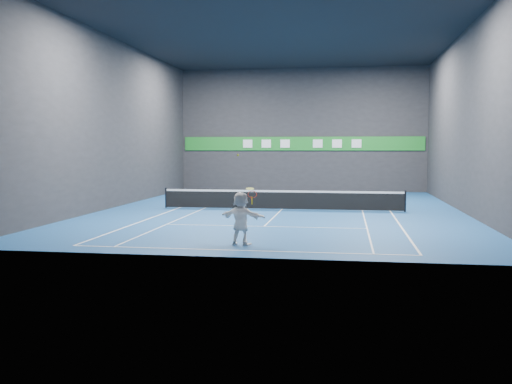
% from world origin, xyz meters
% --- Properties ---
extents(ground, '(26.00, 26.00, 0.00)m').
position_xyz_m(ground, '(0.00, 0.00, 0.00)').
color(ground, navy).
rests_on(ground, ground).
extents(ceiling, '(26.00, 26.00, 0.00)m').
position_xyz_m(ceiling, '(0.00, 0.00, 9.00)').
color(ceiling, black).
rests_on(ceiling, ground).
extents(wall_back, '(18.00, 0.10, 9.00)m').
position_xyz_m(wall_back, '(0.00, 13.00, 4.50)').
color(wall_back, '#28272A').
rests_on(wall_back, ground).
extents(wall_front, '(18.00, 0.10, 9.00)m').
position_xyz_m(wall_front, '(0.00, -13.00, 4.50)').
color(wall_front, '#28272A').
rests_on(wall_front, ground).
extents(wall_left, '(0.10, 26.00, 9.00)m').
position_xyz_m(wall_left, '(-9.00, 0.00, 4.50)').
color(wall_left, '#28272A').
rests_on(wall_left, ground).
extents(wall_right, '(0.10, 26.00, 9.00)m').
position_xyz_m(wall_right, '(9.00, 0.00, 4.50)').
color(wall_right, '#28272A').
rests_on(wall_right, ground).
extents(baseline_near, '(10.98, 0.08, 0.01)m').
position_xyz_m(baseline_near, '(0.00, -11.89, 0.00)').
color(baseline_near, white).
rests_on(baseline_near, ground).
extents(baseline_far, '(10.98, 0.08, 0.01)m').
position_xyz_m(baseline_far, '(0.00, 11.89, 0.00)').
color(baseline_far, white).
rests_on(baseline_far, ground).
extents(sideline_doubles_left, '(0.08, 23.78, 0.01)m').
position_xyz_m(sideline_doubles_left, '(-5.49, 0.00, 0.00)').
color(sideline_doubles_left, white).
rests_on(sideline_doubles_left, ground).
extents(sideline_doubles_right, '(0.08, 23.78, 0.01)m').
position_xyz_m(sideline_doubles_right, '(5.49, 0.00, 0.00)').
color(sideline_doubles_right, white).
rests_on(sideline_doubles_right, ground).
extents(sideline_singles_left, '(0.06, 23.78, 0.01)m').
position_xyz_m(sideline_singles_left, '(-4.11, 0.00, 0.00)').
color(sideline_singles_left, white).
rests_on(sideline_singles_left, ground).
extents(sideline_singles_right, '(0.06, 23.78, 0.01)m').
position_xyz_m(sideline_singles_right, '(4.11, 0.00, 0.00)').
color(sideline_singles_right, white).
rests_on(sideline_singles_right, ground).
extents(service_line_near, '(8.23, 0.06, 0.01)m').
position_xyz_m(service_line_near, '(0.00, -6.40, 0.00)').
color(service_line_near, white).
rests_on(service_line_near, ground).
extents(service_line_far, '(8.23, 0.06, 0.01)m').
position_xyz_m(service_line_far, '(0.00, 6.40, 0.00)').
color(service_line_far, white).
rests_on(service_line_far, ground).
extents(center_service_line, '(0.06, 12.80, 0.01)m').
position_xyz_m(center_service_line, '(0.00, 0.00, 0.00)').
color(center_service_line, white).
rests_on(center_service_line, ground).
extents(player, '(1.70, 1.03, 1.75)m').
position_xyz_m(player, '(-0.13, -10.84, 0.87)').
color(player, white).
rests_on(player, ground).
extents(tennis_ball, '(0.07, 0.07, 0.07)m').
position_xyz_m(tennis_ball, '(-0.27, -10.60, 2.94)').
color(tennis_ball, yellow).
rests_on(tennis_ball, player).
extents(tennis_net, '(12.50, 0.10, 1.07)m').
position_xyz_m(tennis_net, '(0.00, 0.00, 0.54)').
color(tennis_net, black).
rests_on(tennis_net, ground).
extents(sponsor_banner, '(17.64, 0.11, 1.00)m').
position_xyz_m(sponsor_banner, '(0.00, 12.93, 3.50)').
color(sponsor_banner, '#1C8127').
rests_on(sponsor_banner, wall_back).
extents(tennis_racket, '(0.48, 0.37, 0.56)m').
position_xyz_m(tennis_racket, '(0.23, -10.79, 1.65)').
color(tennis_racket, red).
rests_on(tennis_racket, player).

